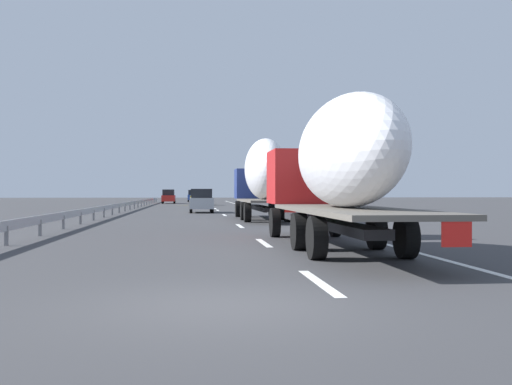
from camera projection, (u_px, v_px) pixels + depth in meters
The scene contains 21 objects.
ground_plane at pixel (198, 212), 48.47m from camera, with size 260.00×260.00×0.00m, color #38383A.
lane_stripe_0 at pixel (319, 282), 10.87m from camera, with size 3.20×0.20×0.01m, color white.
lane_stripe_1 at pixel (264, 243), 19.32m from camera, with size 3.20×0.20×0.01m, color white.
lane_stripe_2 at pixel (240, 226), 28.96m from camera, with size 3.20×0.20×0.01m, color white.
lane_stripe_3 at pixel (224, 215), 42.69m from camera, with size 3.20×0.20×0.01m, color white.
lane_stripe_4 at pixel (218, 210), 54.00m from camera, with size 3.20×0.20×0.01m, color white.
lane_stripe_5 at pixel (215, 209), 59.40m from camera, with size 3.20×0.20×0.01m, color white.
lane_stripe_6 at pixel (213, 207), 67.28m from camera, with size 3.20×0.20×0.01m, color white.
lane_stripe_7 at pixel (208, 204), 84.47m from camera, with size 3.20×0.20×0.01m, color white.
edge_line_right at pixel (260, 210), 54.02m from camera, with size 110.00×0.20×0.01m, color white.
truck_lead at pixel (263, 176), 35.27m from camera, with size 12.63×2.55×4.60m.
truck_trailing at pixel (336, 164), 17.23m from camera, with size 13.76×2.55×4.14m.
car_blue_sedan at pixel (193, 196), 100.75m from camera, with size 4.19×1.87×1.96m.
car_silver_hatch at pixel (201, 201), 47.86m from camera, with size 4.11×1.84×1.86m.
car_yellow_coupe at pixel (197, 197), 75.36m from camera, with size 4.45×1.73×1.94m.
car_red_compact at pixel (169, 197), 85.62m from camera, with size 4.15×1.84×1.97m.
road_sign at pixel (271, 185), 55.23m from camera, with size 0.10×0.90×3.21m.
tree_0 at pixel (279, 179), 94.60m from camera, with size 2.91×2.91×5.87m.
tree_1 at pixel (272, 179), 92.91m from camera, with size 2.59×2.59×5.60m.
tree_2 at pixel (342, 167), 56.24m from camera, with size 3.81×3.81×6.63m.
guardrail_median at pixel (125, 204), 50.83m from camera, with size 94.00×0.10×0.76m.
Camera 1 is at (-8.69, 0.46, 1.61)m, focal length 42.90 mm.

